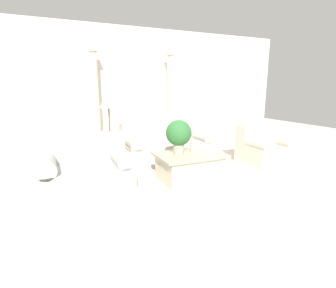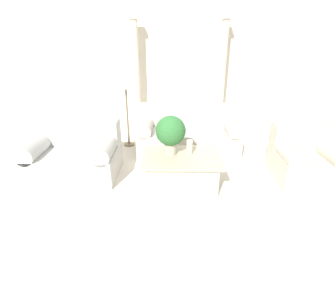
{
  "view_description": "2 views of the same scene",
  "coord_description": "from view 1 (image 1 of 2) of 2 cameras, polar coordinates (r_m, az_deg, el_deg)",
  "views": [
    {
      "loc": [
        -2.16,
        -4.17,
        1.62
      ],
      "look_at": [
        -0.24,
        0.08,
        0.59
      ],
      "focal_mm": 28.0,
      "sensor_mm": 36.0,
      "label": 1
    },
    {
      "loc": [
        -0.15,
        -3.82,
        2.14
      ],
      "look_at": [
        -0.22,
        0.06,
        0.51
      ],
      "focal_mm": 28.0,
      "sensor_mm": 36.0,
      "label": 2
    }
  ],
  "objects": [
    {
      "name": "column_left",
      "position": [
        6.99,
        -15.49,
        9.3
      ],
      "size": [
        0.25,
        0.25,
        2.51
      ],
      "color": "beige",
      "rests_on": "ground_plane"
    },
    {
      "name": "sofa_long",
      "position": [
        5.84,
        -0.46,
        -0.12
      ],
      "size": [
        1.92,
        0.93,
        0.85
      ],
      "color": "#B7B2A8",
      "rests_on": "ground_plane"
    },
    {
      "name": "floor_lamp",
      "position": [
        5.48,
        -12.8,
        8.2
      ],
      "size": [
        0.4,
        0.4,
        1.42
      ],
      "color": "brown",
      "rests_on": "ground_plane"
    },
    {
      "name": "ground_plane",
      "position": [
        4.97,
        2.86,
        -6.56
      ],
      "size": [
        16.0,
        16.0,
        0.0
      ],
      "primitive_type": "plane",
      "color": "silver"
    },
    {
      "name": "potted_plant",
      "position": [
        4.47,
        2.34,
        2.19
      ],
      "size": [
        0.44,
        0.44,
        0.58
      ],
      "color": "#B2A893",
      "rests_on": "coffee_table"
    },
    {
      "name": "coffee_table",
      "position": [
        4.61,
        4.71,
        -4.94
      ],
      "size": [
        1.15,
        0.8,
        0.48
      ],
      "color": "beige",
      "rests_on": "ground_plane"
    },
    {
      "name": "wall_back",
      "position": [
        7.61,
        -8.08,
        12.22
      ],
      "size": [
        10.0,
        0.06,
        3.2
      ],
      "color": "silver",
      "rests_on": "ground_plane"
    },
    {
      "name": "armchair",
      "position": [
        5.92,
        20.03,
        -0.63
      ],
      "size": [
        0.92,
        0.85,
        0.81
      ],
      "color": "beige",
      "rests_on": "ground_plane"
    },
    {
      "name": "loveseat",
      "position": [
        4.38,
        -17.68,
        -4.95
      ],
      "size": [
        1.37,
        0.93,
        0.85
      ],
      "color": "#B7B6B3",
      "rests_on": "ground_plane"
    },
    {
      "name": "column_right",
      "position": [
        7.61,
        0.49,
        9.97
      ],
      "size": [
        0.25,
        0.25,
        2.51
      ],
      "color": "beige",
      "rests_on": "ground_plane"
    },
    {
      "name": "pillar_candle",
      "position": [
        4.65,
        5.46,
        -0.44
      ],
      "size": [
        0.09,
        0.09,
        0.21
      ],
      "color": "beige",
      "rests_on": "coffee_table"
    }
  ]
}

